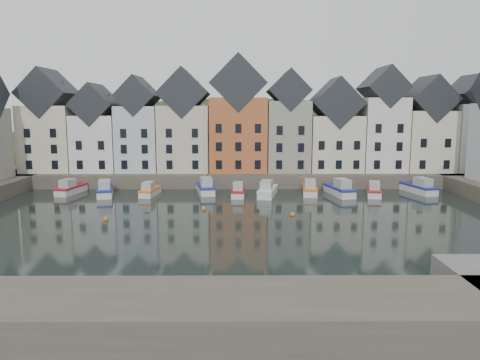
{
  "coord_description": "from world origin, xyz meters",
  "views": [
    {
      "loc": [
        -0.08,
        -45.26,
        11.71
      ],
      "look_at": [
        0.22,
        6.0,
        3.84
      ],
      "focal_mm": 35.0,
      "sensor_mm": 36.0,
      "label": 1
    }
  ],
  "objects": [
    {
      "name": "ground",
      "position": [
        0.0,
        0.0,
        0.0
      ],
      "size": [
        260.0,
        260.0,
        0.0
      ],
      "primitive_type": "plane",
      "color": "black",
      "rests_on": "ground"
    },
    {
      "name": "far_quay",
      "position": [
        0.0,
        30.0,
        1.0
      ],
      "size": [
        90.0,
        16.0,
        2.0
      ],
      "primitive_type": "cube",
      "color": "#4F473C",
      "rests_on": "ground"
    },
    {
      "name": "near_wall",
      "position": [
        -10.0,
        -22.0,
        1.0
      ],
      "size": [
        50.0,
        6.0,
        2.0
      ],
      "primitive_type": "cube",
      "color": "#4F473C",
      "rests_on": "ground"
    },
    {
      "name": "hillside",
      "position": [
        0.02,
        56.0,
        -17.96
      ],
      "size": [
        153.6,
        70.4,
        64.0
      ],
      "color": "#253018",
      "rests_on": "ground"
    },
    {
      "name": "far_terrace",
      "position": [
        3.21,
        28.0,
        8.88
      ],
      "size": [
        72.37,
        8.16,
        17.78
      ],
      "color": "beige",
      "rests_on": "far_quay"
    },
    {
      "name": "mooring_buoys",
      "position": [
        -4.0,
        5.33,
        0.15
      ],
      "size": [
        20.5,
        5.5,
        0.5
      ],
      "color": "orange",
      "rests_on": "ground"
    },
    {
      "name": "boat_a",
      "position": [
        -23.23,
        18.71,
        0.69
      ],
      "size": [
        2.92,
        6.27,
        2.32
      ],
      "rotation": [
        0.0,
        0.0,
        -0.18
      ],
      "color": "silver",
      "rests_on": "ground"
    },
    {
      "name": "boat_b",
      "position": [
        -18.01,
        17.15,
        0.73
      ],
      "size": [
        3.38,
        6.68,
        2.46
      ],
      "rotation": [
        0.0,
        0.0,
        0.23
      ],
      "color": "silver",
      "rests_on": "ground"
    },
    {
      "name": "boat_c",
      "position": [
        -11.99,
        17.35,
        0.63
      ],
      "size": [
        2.3,
        5.69,
        2.13
      ],
      "rotation": [
        0.0,
        0.0,
        -0.11
      ],
      "color": "silver",
      "rests_on": "ground"
    },
    {
      "name": "boat_d",
      "position": [
        -4.53,
        19.11,
        0.81
      ],
      "size": [
        3.2,
        6.78,
        12.46
      ],
      "rotation": [
        0.0,
        0.0,
        0.19
      ],
      "color": "silver",
      "rests_on": "ground"
    },
    {
      "name": "boat_e",
      "position": [
        0.04,
        16.8,
        0.64
      ],
      "size": [
        1.98,
        5.69,
        2.16
      ],
      "rotation": [
        0.0,
        0.0,
        -0.04
      ],
      "color": "silver",
      "rests_on": "ground"
    },
    {
      "name": "boat_f",
      "position": [
        3.96,
        16.6,
        0.74
      ],
      "size": [
        3.23,
        6.7,
        2.47
      ],
      "rotation": [
        0.0,
        0.0,
        -0.2
      ],
      "color": "silver",
      "rests_on": "ground"
    },
    {
      "name": "boat_g",
      "position": [
        9.9,
        18.07,
        0.71
      ],
      "size": [
        2.64,
        6.37,
        2.38
      ],
      "rotation": [
        0.0,
        0.0,
        -0.12
      ],
      "color": "silver",
      "rests_on": "ground"
    },
    {
      "name": "boat_h",
      "position": [
        13.86,
        17.23,
        0.77
      ],
      "size": [
        3.34,
        7.0,
        2.58
      ],
      "rotation": [
        0.0,
        0.0,
        0.19
      ],
      "color": "silver",
      "rests_on": "ground"
    },
    {
      "name": "boat_i",
      "position": [
        18.44,
        16.9,
        0.67
      ],
      "size": [
        3.17,
        6.09,
        2.24
      ],
      "rotation": [
        0.0,
        0.0,
        -0.25
      ],
      "color": "silver",
      "rests_on": "ground"
    },
    {
      "name": "boat_j",
      "position": [
        25.34,
        18.86,
        0.74
      ],
      "size": [
        3.46,
        6.76,
        2.48
      ],
      "rotation": [
        0.0,
        0.0,
        0.24
      ],
      "color": "silver",
      "rests_on": "ground"
    }
  ]
}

